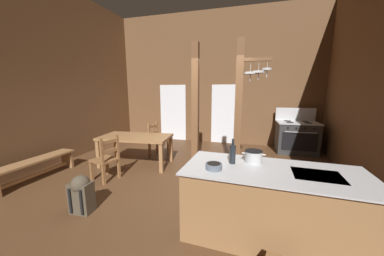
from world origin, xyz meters
TOP-DOWN VIEW (x-y plane):
  - ground_plane at (0.00, 0.00)m, footprint 7.68×8.17m
  - wall_back at (0.00, 3.76)m, footprint 7.68×0.14m
  - wall_left at (-3.51, 0.00)m, footprint 0.14×8.17m
  - glazed_door_back_left at (-1.55, 3.68)m, footprint 1.00×0.01m
  - glazed_panel_back_right at (0.34, 3.68)m, footprint 0.84×0.01m
  - kitchen_island at (1.55, -0.96)m, footprint 2.20×1.05m
  - stove_range at (2.61, 3.11)m, footprint 1.17×0.86m
  - support_post_with_pot_rack at (1.06, 0.67)m, footprint 0.65×0.25m
  - support_post_center at (0.11, 0.76)m, footprint 0.14×0.14m
  - dining_table at (-1.46, 0.89)m, footprint 1.78×1.06m
  - ladderback_chair_near_window at (-1.57, -0.09)m, footprint 0.53×0.53m
  - ladderback_chair_by_post at (-1.28, 1.73)m, footprint 0.51×0.51m
  - bench_along_left_wall at (-3.01, -0.50)m, footprint 0.40×1.63m
  - backpack at (-1.17, -1.18)m, footprint 0.33×0.32m
  - stockpot_on_counter at (1.32, -0.75)m, footprint 0.30×0.23m
  - mixing_bowl_on_counter at (0.85, -1.13)m, footprint 0.20×0.20m
  - bottle_tall_on_counter at (1.05, -0.86)m, footprint 0.08×0.08m

SIDE VIEW (x-z plane):
  - ground_plane at x=0.00m, z-range -0.10..0.00m
  - bench_along_left_wall at x=-3.01m, z-range 0.09..0.53m
  - backpack at x=-1.17m, z-range 0.02..0.61m
  - kitchen_island at x=1.55m, z-range 0.00..0.90m
  - ladderback_chair_near_window at x=-1.57m, z-range -0.02..0.93m
  - ladderback_chair_by_post at x=-1.28m, z-range -0.02..0.93m
  - stove_range at x=2.61m, z-range -0.18..1.14m
  - dining_table at x=-1.46m, z-range 0.28..1.02m
  - mixing_bowl_on_counter at x=0.85m, z-range 0.90..0.98m
  - stockpot_on_counter at x=1.32m, z-range 0.90..1.07m
  - glazed_door_back_left at x=-1.55m, z-range 0.00..2.05m
  - glazed_panel_back_right at x=0.34m, z-range 0.00..2.05m
  - bottle_tall_on_counter at x=1.05m, z-range 0.87..1.20m
  - support_post_center at x=0.11m, z-range 0.00..2.83m
  - support_post_with_pot_rack at x=1.06m, z-range 0.12..2.94m
  - wall_back at x=0.00m, z-range 0.00..4.48m
  - wall_left at x=-3.51m, z-range 0.00..4.48m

